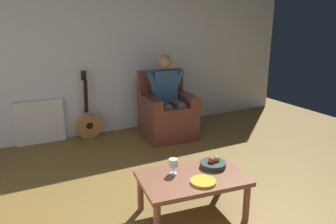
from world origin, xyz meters
The scene contains 9 objects.
wall_back centered at (0.00, -3.17, 1.38)m, with size 6.38×0.06×2.76m, color silver.
armchair centered at (-0.55, -2.51, 0.35)m, with size 0.78×0.76×1.00m.
person_seated centered at (-0.55, -2.47, 0.67)m, with size 0.63×0.59×1.25m.
coffee_table centered at (0.19, -0.54, 0.34)m, with size 1.00×0.70×0.39m.
guitar centered at (0.54, -2.96, 0.23)m, with size 0.39×0.21×1.03m.
radiator centered at (1.21, -3.10, 0.32)m, with size 0.68×0.06×0.63m, color white.
wine_glass_near centered at (0.32, -0.67, 0.49)m, with size 0.08×0.08×0.14m.
fruit_bowl centered at (-0.08, -0.61, 0.43)m, with size 0.25×0.25×0.11m.
decorative_dish centered at (0.17, -0.40, 0.41)m, with size 0.23×0.23×0.02m, color gold.
Camera 1 is at (1.58, 1.67, 1.75)m, focal length 34.32 mm.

